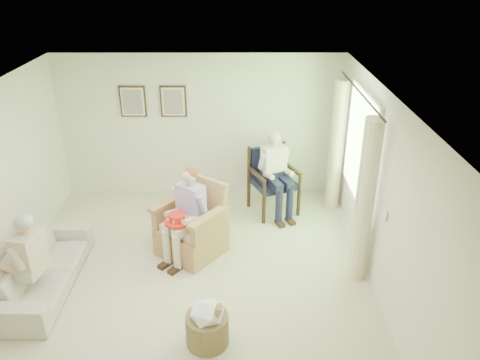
{
  "coord_description": "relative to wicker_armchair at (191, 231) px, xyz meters",
  "views": [
    {
      "loc": [
        0.69,
        -5.14,
        4.1
      ],
      "look_at": [
        0.7,
        1.11,
        1.05
      ],
      "focal_mm": 35.0,
      "sensor_mm": 36.0,
      "label": 1
    }
  ],
  "objects": [
    {
      "name": "sofa",
      "position": [
        -1.92,
        -0.84,
        -0.06
      ],
      "size": [
        2.02,
        0.79,
        0.59
      ],
      "primitive_type": "imported",
      "rotation": [
        0.0,
        0.0,
        1.57
      ],
      "color": "beige",
      "rests_on": "ground"
    },
    {
      "name": "curtain_right",
      "position": [
        2.36,
        1.38,
        0.8
      ],
      "size": [
        0.34,
        0.34,
        2.3
      ],
      "primitive_type": "cylinder",
      "color": "beige",
      "rests_on": "ground"
    },
    {
      "name": "person_sofa",
      "position": [
        -1.92,
        -1.16,
        0.36
      ],
      "size": [
        0.42,
        0.62,
        1.25
      ],
      "rotation": [
        0.0,
        0.0,
        -1.76
      ],
      "color": "beige",
      "rests_on": "ground"
    },
    {
      "name": "ceiling",
      "position": [
        0.03,
        -0.8,
        2.25
      ],
      "size": [
        5.0,
        5.5,
        0.02
      ],
      "primitive_type": "cube",
      "color": "white",
      "rests_on": "back_wall"
    },
    {
      "name": "right_wall",
      "position": [
        2.53,
        -0.8,
        0.95
      ],
      "size": [
        0.04,
        5.5,
        2.6
      ],
      "primitive_type": "cube",
      "color": "silver",
      "rests_on": "ground"
    },
    {
      "name": "wood_armchair",
      "position": [
        1.31,
        1.33,
        0.26
      ],
      "size": [
        0.72,
        0.68,
        1.11
      ],
      "rotation": [
        0.0,
        0.0,
        0.4
      ],
      "color": "black",
      "rests_on": "ground"
    },
    {
      "name": "person_dark",
      "position": [
        1.31,
        1.14,
        0.51
      ],
      "size": [
        0.4,
        0.63,
        1.44
      ],
      "rotation": [
        0.0,
        0.0,
        0.4
      ],
      "color": "#191A37",
      "rests_on": "ground"
    },
    {
      "name": "red_hat",
      "position": [
        -0.16,
        -0.3,
        0.38
      ],
      "size": [
        0.36,
        0.36,
        0.14
      ],
      "color": "red",
      "rests_on": "person_wicker"
    },
    {
      "name": "curtain_left",
      "position": [
        2.36,
        -0.58,
        0.8
      ],
      "size": [
        0.34,
        0.34,
        2.3
      ],
      "primitive_type": "cylinder",
      "color": "beige",
      "rests_on": "ground"
    },
    {
      "name": "person_wicker",
      "position": [
        -0.0,
        -0.15,
        0.46
      ],
      "size": [
        0.4,
        0.62,
        1.38
      ],
      "rotation": [
        0.0,
        0.0,
        -0.65
      ],
      "color": "beige",
      "rests_on": "ground"
    },
    {
      "name": "hatbox",
      "position": [
        0.35,
        -1.86,
        -0.07
      ],
      "size": [
        0.54,
        0.54,
        0.73
      ],
      "color": "#A48459",
      "rests_on": "ground"
    },
    {
      "name": "wicker_armchair",
      "position": [
        0.0,
        0.0,
        0.0
      ],
      "size": [
        0.86,
        0.86,
        1.11
      ],
      "rotation": [
        0.0,
        0.0,
        -0.65
      ],
      "color": "tan",
      "rests_on": "ground"
    },
    {
      "name": "framed_print_left",
      "position": [
        -1.12,
        1.91,
        1.43
      ],
      "size": [
        0.45,
        0.05,
        0.55
      ],
      "color": "#382114",
      "rests_on": "back_wall"
    },
    {
      "name": "back_wall",
      "position": [
        0.03,
        1.95,
        0.95
      ],
      "size": [
        5.0,
        0.04,
        2.6
      ],
      "primitive_type": "cube",
      "color": "silver",
      "rests_on": "ground"
    },
    {
      "name": "floor",
      "position": [
        0.03,
        -0.8,
        -0.35
      ],
      "size": [
        5.5,
        5.5,
        0.0
      ],
      "primitive_type": "plane",
      "color": "beige",
      "rests_on": "ground"
    },
    {
      "name": "window",
      "position": [
        2.49,
        0.4,
        1.23
      ],
      "size": [
        0.13,
        2.5,
        1.63
      ],
      "color": "#2D6B23",
      "rests_on": "right_wall"
    },
    {
      "name": "framed_print_right",
      "position": [
        -0.42,
        1.91,
        1.43
      ],
      "size": [
        0.45,
        0.05,
        0.55
      ],
      "color": "#382114",
      "rests_on": "back_wall"
    }
  ]
}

